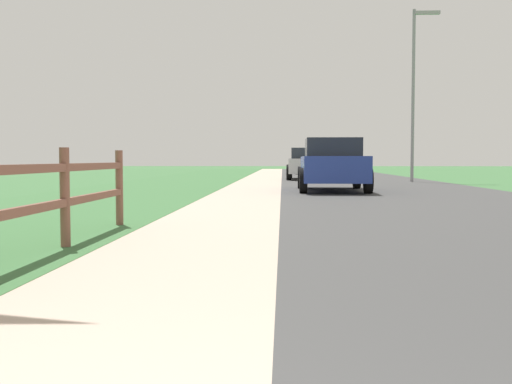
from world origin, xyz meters
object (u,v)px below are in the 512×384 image
Objects in this scene: parked_car_silver at (308,163)px; street_lamp at (415,82)px; parked_suv_blue at (332,165)px; parked_car_beige at (310,163)px.

parked_car_silver is 0.62× the size of street_lamp.
parked_suv_blue is at bearing -118.83° from street_lamp.
parked_car_silver is (-0.29, 10.81, -0.03)m from parked_suv_blue.
street_lamp is at bearing -74.39° from parked_car_beige.
parked_car_beige is 15.06m from street_lamp.
parked_car_beige is at bearing 105.61° from street_lamp.
parked_suv_blue is 10.81m from parked_car_silver.
parked_car_silver is 10.94m from parked_car_beige.
parked_suv_blue reaches higher than parked_car_silver.
parked_suv_blue is 1.00× the size of parked_car_silver.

